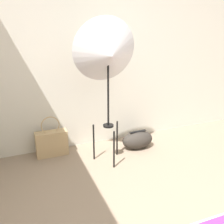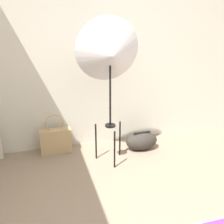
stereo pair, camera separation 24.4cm
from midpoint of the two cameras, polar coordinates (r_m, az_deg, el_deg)
wall_back at (r=3.40m, az=-6.49°, el=13.70°), size 8.00×0.05×2.60m
photo_umbrella at (r=2.87m, az=-3.44°, el=12.54°), size 0.73×0.37×1.68m
tote_bag at (r=3.43m, az=-15.00°, el=-6.56°), size 0.39×0.14×0.53m
duffel_bag at (r=3.52m, az=3.60°, el=-6.10°), size 0.43×0.24×0.25m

